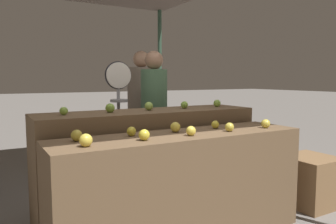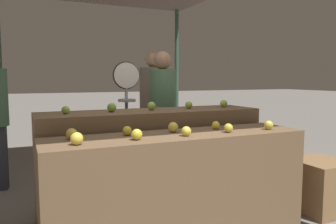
{
  "view_description": "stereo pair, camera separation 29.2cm",
  "coord_description": "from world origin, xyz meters",
  "px_view_note": "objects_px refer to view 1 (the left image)",
  "views": [
    {
      "loc": [
        -1.41,
        -2.22,
        1.33
      ],
      "look_at": [
        0.04,
        0.3,
        1.04
      ],
      "focal_mm": 35.0,
      "sensor_mm": 36.0,
      "label": 1
    },
    {
      "loc": [
        -1.15,
        -2.35,
        1.33
      ],
      "look_at": [
        0.04,
        0.3,
        1.04
      ],
      "focal_mm": 35.0,
      "sensor_mm": 36.0,
      "label": 2
    }
  ],
  "objects_px": {
    "person_vendor_at_scale": "(154,109)",
    "wooden_crate_side": "(310,181)",
    "produce_scale": "(119,97)",
    "person_customer_left": "(142,104)"
  },
  "relations": [
    {
      "from": "produce_scale",
      "to": "wooden_crate_side",
      "type": "distance_m",
      "value": 2.26
    },
    {
      "from": "produce_scale",
      "to": "person_vendor_at_scale",
      "type": "xyz_separation_m",
      "value": [
        0.44,
        -0.02,
        -0.15
      ]
    },
    {
      "from": "person_customer_left",
      "to": "wooden_crate_side",
      "type": "height_order",
      "value": "person_customer_left"
    },
    {
      "from": "produce_scale",
      "to": "person_customer_left",
      "type": "xyz_separation_m",
      "value": [
        0.58,
        0.62,
        -0.14
      ]
    },
    {
      "from": "person_customer_left",
      "to": "wooden_crate_side",
      "type": "bearing_deg",
      "value": 142.79
    },
    {
      "from": "produce_scale",
      "to": "person_customer_left",
      "type": "height_order",
      "value": "person_customer_left"
    },
    {
      "from": "person_customer_left",
      "to": "wooden_crate_side",
      "type": "xyz_separation_m",
      "value": [
        1.05,
        -1.93,
        -0.72
      ]
    },
    {
      "from": "wooden_crate_side",
      "to": "person_vendor_at_scale",
      "type": "bearing_deg",
      "value": 132.48
    },
    {
      "from": "wooden_crate_side",
      "to": "produce_scale",
      "type": "bearing_deg",
      "value": 141.16
    },
    {
      "from": "person_vendor_at_scale",
      "to": "wooden_crate_side",
      "type": "distance_m",
      "value": 1.89
    }
  ]
}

